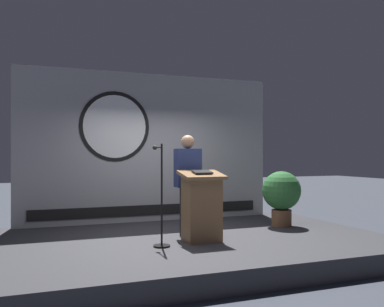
% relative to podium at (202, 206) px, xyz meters
% --- Properties ---
extents(ground_plane, '(40.00, 40.00, 0.00)m').
position_rel_podium_xyz_m(ground_plane, '(-0.18, 0.36, -0.83)').
color(ground_plane, '#383D47').
extents(stage_platform, '(6.40, 4.00, 0.30)m').
position_rel_podium_xyz_m(stage_platform, '(-0.18, 0.36, -0.68)').
color(stage_platform, '#333338').
rests_on(stage_platform, ground).
extents(banner_display, '(5.06, 0.12, 2.89)m').
position_rel_podium_xyz_m(banner_display, '(-0.21, 2.20, 0.92)').
color(banner_display, '#9E9EA3').
rests_on(banner_display, stage_platform).
extents(podium, '(0.64, 0.50, 1.07)m').
position_rel_podium_xyz_m(podium, '(0.00, 0.00, 0.00)').
color(podium, olive).
rests_on(podium, stage_platform).
extents(speaker_person, '(0.40, 0.26, 1.62)m').
position_rel_podium_xyz_m(speaker_person, '(-0.04, 0.48, 0.30)').
color(speaker_person, black).
rests_on(speaker_person, stage_platform).
extents(microphone_stand, '(0.24, 0.50, 1.46)m').
position_rel_podium_xyz_m(microphone_stand, '(-0.68, -0.10, -0.02)').
color(microphone_stand, black).
rests_on(microphone_stand, stage_platform).
extents(potted_plant, '(0.70, 0.70, 1.00)m').
position_rel_podium_xyz_m(potted_plant, '(1.88, 0.72, 0.07)').
color(potted_plant, brown).
rests_on(potted_plant, stage_platform).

